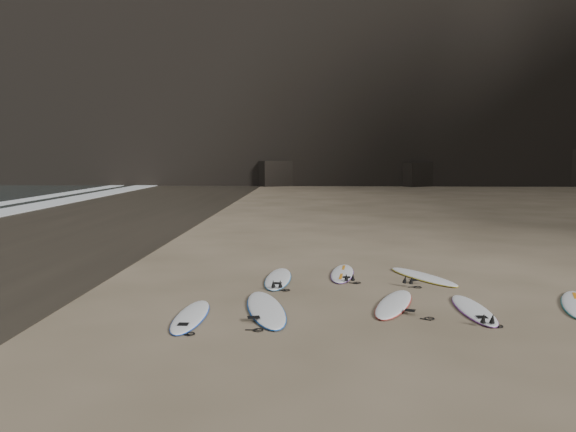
# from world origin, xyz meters

# --- Properties ---
(ground) EXTENTS (240.00, 240.00, 0.00)m
(ground) POSITION_xyz_m (0.00, 0.00, 0.00)
(ground) COLOR #897559
(ground) RESTS_ON ground
(wet_sand) EXTENTS (12.00, 200.00, 0.01)m
(wet_sand) POSITION_xyz_m (-13.00, 10.00, 0.00)
(wet_sand) COLOR #383026
(wet_sand) RESTS_ON ground
(surfboard_0) EXTENTS (0.56, 2.28, 0.08)m
(surfboard_0) POSITION_xyz_m (-4.22, -0.99, 0.04)
(surfboard_0) COLOR white
(surfboard_0) RESTS_ON ground
(surfboard_1) EXTENTS (1.24, 2.88, 0.10)m
(surfboard_1) POSITION_xyz_m (-2.83, -0.44, 0.05)
(surfboard_1) COLOR white
(surfboard_1) RESTS_ON ground
(surfboard_2) EXTENTS (1.33, 2.50, 0.09)m
(surfboard_2) POSITION_xyz_m (-0.22, 0.08, 0.04)
(surfboard_2) COLOR white
(surfboard_2) RESTS_ON ground
(surfboard_3) EXTENTS (0.63, 2.31, 0.08)m
(surfboard_3) POSITION_xyz_m (1.30, -0.30, 0.04)
(surfboard_3) COLOR white
(surfboard_3) RESTS_ON ground
(surfboard_5) EXTENTS (0.68, 2.50, 0.09)m
(surfboard_5) POSITION_xyz_m (-2.75, 2.32, 0.04)
(surfboard_5) COLOR white
(surfboard_5) RESTS_ON ground
(surfboard_6) EXTENTS (0.81, 2.35, 0.08)m
(surfboard_6) POSITION_xyz_m (-1.13, 3.03, 0.04)
(surfboard_6) COLOR white
(surfboard_6) RESTS_ON ground
(surfboard_7) EXTENTS (1.69, 2.44, 0.09)m
(surfboard_7) POSITION_xyz_m (0.89, 2.71, 0.04)
(surfboard_7) COLOR white
(surfboard_7) RESTS_ON ground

